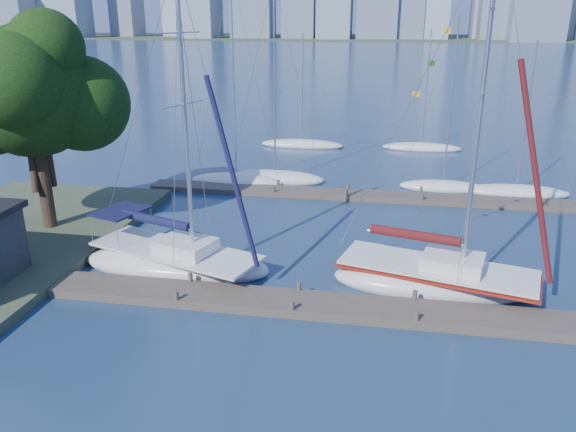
# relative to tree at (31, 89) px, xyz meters

# --- Properties ---
(ground) EXTENTS (700.00, 700.00, 0.00)m
(ground) POSITION_rel_tree_xyz_m (15.11, -6.07, -8.18)
(ground) COLOR #162F48
(ground) RESTS_ON ground
(near_dock) EXTENTS (26.00, 2.00, 0.40)m
(near_dock) POSITION_rel_tree_xyz_m (15.11, -6.07, -7.98)
(near_dock) COLOR #443D32
(near_dock) RESTS_ON ground
(far_dock) EXTENTS (30.00, 1.80, 0.36)m
(far_dock) POSITION_rel_tree_xyz_m (17.11, 9.93, -8.00)
(far_dock) COLOR #443D32
(far_dock) RESTS_ON ground
(far_shore) EXTENTS (800.00, 100.00, 1.50)m
(far_shore) POSITION_rel_tree_xyz_m (15.11, 313.93, -8.18)
(far_shore) COLOR #38472D
(far_shore) RESTS_ON ground
(tree) EXTENTS (9.34, 8.51, 12.21)m
(tree) POSITION_rel_tree_xyz_m (0.00, 0.00, 0.00)
(tree) COLOR #2E2114
(tree) RESTS_ON ground
(sailboat_navy) EXTENTS (9.85, 5.86, 14.63)m
(sailboat_navy) POSITION_rel_tree_xyz_m (8.72, -3.32, -7.10)
(sailboat_navy) COLOR white
(sailboat_navy) RESTS_ON ground
(sailboat_maroon) EXTENTS (9.83, 5.32, 15.84)m
(sailboat_maroon) POSITION_rel_tree_xyz_m (21.16, -3.08, -6.99)
(sailboat_maroon) COLOR white
(sailboat_maroon) RESTS_ON ground
(bg_boat_0) EXTENTS (7.35, 4.40, 15.40)m
(bg_boat_0) POSITION_rel_tree_xyz_m (7.79, 11.72, -7.87)
(bg_boat_0) COLOR white
(bg_boat_0) RESTS_ON ground
(bg_boat_1) EXTENTS (7.85, 4.63, 14.68)m
(bg_boat_1) POSITION_rel_tree_xyz_m (10.45, 12.96, -7.88)
(bg_boat_1) COLOR white
(bg_boat_1) RESTS_ON ground
(bg_boat_3) EXTENTS (6.45, 4.19, 12.22)m
(bg_boat_3) POSITION_rel_tree_xyz_m (22.79, 12.97, -7.94)
(bg_boat_3) COLOR white
(bg_boat_3) RESTS_ON ground
(bg_boat_4) EXTENTS (7.41, 4.42, 10.68)m
(bg_boat_4) POSITION_rel_tree_xyz_m (27.74, 12.61, -7.95)
(bg_boat_4) COLOR white
(bg_boat_4) RESTS_ON ground
(bg_boat_6) EXTENTS (8.18, 3.41, 10.67)m
(bg_boat_6) POSITION_rel_tree_xyz_m (10.66, 25.16, -7.95)
(bg_boat_6) COLOR white
(bg_boat_6) RESTS_ON ground
(bg_boat_7) EXTENTS (7.37, 2.35, 11.04)m
(bg_boat_7) POSITION_rel_tree_xyz_m (21.90, 25.79, -7.96)
(bg_boat_7) COLOR white
(bg_boat_7) RESTS_ON ground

